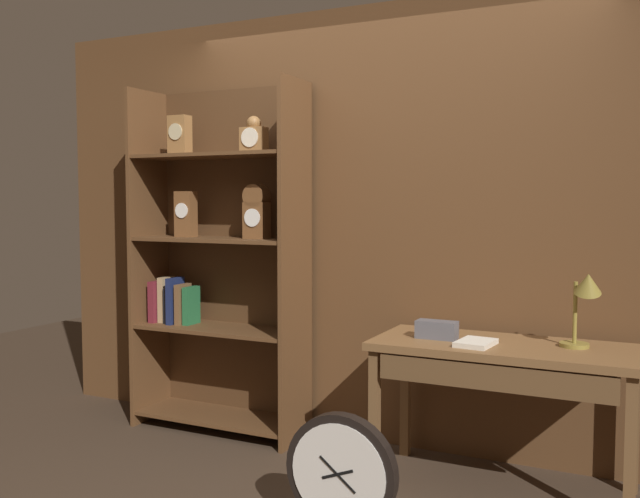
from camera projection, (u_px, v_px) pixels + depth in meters
back_wood_panel at (385, 227)px, 4.13m from camera, size 4.80×0.05×2.60m
bookshelf at (220, 261)px, 4.41m from camera, size 1.12×0.39×2.17m
workbench at (503, 363)px, 3.46m from camera, size 1.29×0.58×0.74m
desk_lamp at (585, 297)px, 3.33m from camera, size 0.21×0.21×0.39m
toolbox_small at (437, 330)px, 3.60m from camera, size 0.21×0.10×0.09m
open_repair_manual at (476, 343)px, 3.44m from camera, size 0.18×0.24×0.02m
round_clock_large at (341, 475)px, 3.00m from camera, size 0.51×0.11×0.55m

